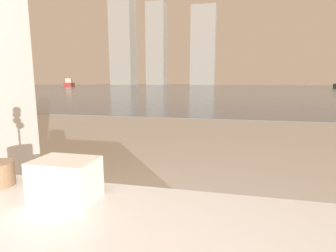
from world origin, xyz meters
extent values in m
cube|color=silver|center=(-0.08, 0.89, 0.53)|extent=(0.23, 0.16, 0.04)
cube|color=silver|center=(-0.08, 0.89, 0.57)|extent=(0.23, 0.16, 0.04)
cube|color=silver|center=(-0.08, 0.89, 0.61)|extent=(0.23, 0.16, 0.04)
cube|color=silver|center=(-0.08, 0.89, 0.65)|extent=(0.23, 0.16, 0.04)
cube|color=slate|center=(0.00, 62.00, 0.01)|extent=(180.00, 110.00, 0.01)
cube|color=maroon|center=(-40.13, 61.95, 0.49)|extent=(3.78, 5.74, 0.95)
cube|color=#B2A893|center=(-40.13, 61.95, 1.51)|extent=(2.03, 2.40, 1.09)
cube|color=gray|center=(-47.64, 118.00, 37.97)|extent=(10.11, 9.28, 75.95)
cube|color=gray|center=(-31.68, 118.00, 17.80)|extent=(8.19, 6.67, 35.60)
cube|color=gray|center=(-10.56, 118.00, 16.33)|extent=(10.25, 9.66, 32.67)
camera|label=1|loc=(0.51, 0.06, 0.95)|focal=28.00mm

